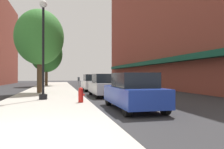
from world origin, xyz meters
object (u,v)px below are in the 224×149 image
parking_meter_near (79,84)px  tree_mid (46,54)px  car_white (92,83)px  lamppost (43,48)px  tree_near (39,37)px  fire_hydrant (81,95)px  car_silver (104,85)px  car_blue (133,92)px

parking_meter_near → tree_mid: tree_mid is taller
tree_mid → car_white: 12.13m
lamppost → parking_meter_near: size_ratio=4.50×
lamppost → tree_near: tree_near is taller
lamppost → fire_hydrant: lamppost is taller
car_white → car_silver: bearing=-90.5°
fire_hydrant → car_white: size_ratio=0.18×
lamppost → fire_hydrant: 3.91m
parking_meter_near → tree_mid: bearing=100.0°
tree_near → car_white: tree_near is taller
car_silver → car_white: same height
parking_meter_near → car_white: (1.95, 7.14, -0.14)m
lamppost → parking_meter_near: (2.21, 1.44, -2.25)m
fire_hydrant → tree_near: bearing=110.1°
parking_meter_near → car_blue: 6.05m
tree_near → lamppost: bearing=-83.0°
lamppost → car_silver: (4.16, 2.30, -2.39)m
lamppost → car_white: 9.83m
car_white → tree_near: bearing=-147.3°
parking_meter_near → car_silver: car_silver is taller
tree_near → car_white: (4.83, 3.16, -3.89)m
tree_mid → car_silver: 17.80m
tree_mid → car_silver: (5.03, -16.65, -3.79)m
lamppost → car_silver: lamppost is taller
lamppost → car_silver: size_ratio=1.37×
lamppost → car_blue: 6.44m
lamppost → fire_hydrant: bearing=-44.2°
parking_meter_near → tree_mid: (-3.08, 17.51, 3.65)m
tree_mid → car_white: bearing=-64.2°
lamppost → tree_near: bearing=97.0°
tree_near → car_blue: size_ratio=1.60×
lamppost → car_blue: lamppost is taller
fire_hydrant → car_blue: (2.12, -2.30, 0.29)m
fire_hydrant → tree_near: 8.92m
fire_hydrant → tree_near: (-2.71, 7.40, 4.18)m
tree_near → car_white: 6.96m
parking_meter_near → car_white: bearing=74.7°
fire_hydrant → car_silver: 4.79m
car_blue → car_white: 12.87m
fire_hydrant → car_silver: bearing=63.7°
parking_meter_near → tree_near: (-2.88, 3.98, 3.75)m
car_white → car_blue: bearing=-90.5°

